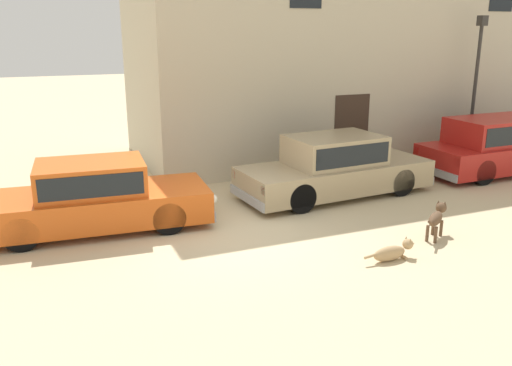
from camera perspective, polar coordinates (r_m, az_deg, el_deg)
The scene contains 8 objects.
ground_plane at distance 10.51m, azimuth -2.44°, elevation -5.33°, with size 80.00×80.00×0.00m, color #CCB78E.
parked_sedan_nearest at distance 10.97m, azimuth -16.93°, elevation -1.34°, with size 4.66×2.01×1.37m.
parked_sedan_second at distance 12.79m, azimuth 8.42°, elevation 1.79°, with size 4.90×2.05×1.45m.
parked_sedan_third at distance 16.15m, azimuth 24.62°, elevation 3.80°, with size 4.78×1.83×1.54m.
apartment_block at distance 18.52m, azimuth 12.35°, elevation 15.11°, with size 15.38×5.22×7.26m.
stray_dog_spotted at distance 10.70m, azimuth 18.76°, elevation -3.47°, with size 0.91×0.68×0.65m.
stray_dog_tan at distance 9.55m, azimuth 14.45°, elevation -7.11°, with size 1.05×0.22×0.37m.
street_lamp at distance 16.91m, azimuth 22.52°, elevation 10.93°, with size 0.22×0.22×4.21m.
Camera 1 is at (-3.32, -9.20, 3.84)m, focal length 37.42 mm.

